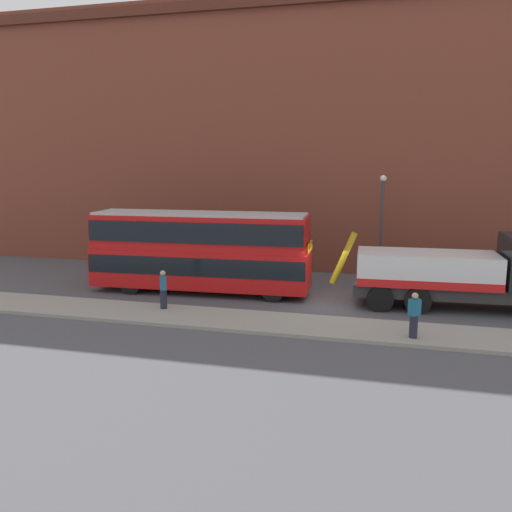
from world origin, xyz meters
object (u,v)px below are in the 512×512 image
(double_decker_bus, at_px, (200,249))
(street_lamp, at_px, (382,219))
(pedestrian_bystander, at_px, (414,316))
(pedestrian_onlooker, at_px, (163,290))
(recovery_tow_truck, at_px, (468,271))

(double_decker_bus, xyz_separation_m, street_lamp, (8.69, 4.78, 1.24))
(pedestrian_bystander, bearing_deg, pedestrian_onlooker, 47.10)
(double_decker_bus, xyz_separation_m, pedestrian_onlooker, (-0.35, -3.73, -1.25))
(pedestrian_onlooker, distance_m, pedestrian_bystander, 10.64)
(recovery_tow_truck, xyz_separation_m, pedestrian_bystander, (-2.42, -5.07, -0.77))
(recovery_tow_truck, distance_m, street_lamp, 6.41)
(double_decker_bus, xyz_separation_m, pedestrian_bystander, (10.21, -5.05, -1.25))
(recovery_tow_truck, bearing_deg, pedestrian_onlooker, -166.68)
(double_decker_bus, relative_size, pedestrian_onlooker, 6.51)
(recovery_tow_truck, distance_m, pedestrian_bystander, 5.67)
(pedestrian_onlooker, bearing_deg, recovery_tow_truck, -12.18)
(pedestrian_bystander, relative_size, street_lamp, 0.29)
(recovery_tow_truck, height_order, double_decker_bus, double_decker_bus)
(recovery_tow_truck, distance_m, double_decker_bus, 12.64)
(pedestrian_onlooker, xyz_separation_m, street_lamp, (9.04, 8.51, 2.49))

